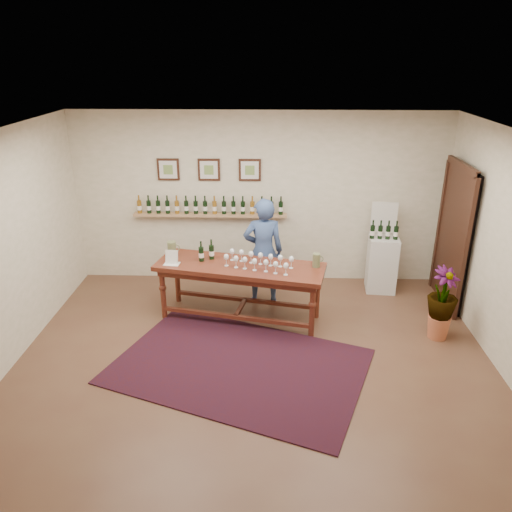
{
  "coord_description": "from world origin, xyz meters",
  "views": [
    {
      "loc": [
        0.19,
        -5.33,
        3.64
      ],
      "look_at": [
        0.0,
        0.8,
        1.1
      ],
      "focal_mm": 35.0,
      "sensor_mm": 36.0,
      "label": 1
    }
  ],
  "objects_px": {
    "potted_plant": "(442,304)",
    "person": "(263,252)",
    "tasting_table": "(240,273)",
    "display_pedestal": "(382,264)"
  },
  "relations": [
    {
      "from": "potted_plant",
      "to": "person",
      "type": "xyz_separation_m",
      "value": [
        -2.4,
        1.0,
        0.31
      ]
    },
    {
      "from": "tasting_table",
      "to": "person",
      "type": "bearing_deg",
      "value": 71.03
    },
    {
      "from": "display_pedestal",
      "to": "potted_plant",
      "type": "xyz_separation_m",
      "value": [
        0.49,
        -1.47,
        0.06
      ]
    },
    {
      "from": "tasting_table",
      "to": "potted_plant",
      "type": "distance_m",
      "value": 2.77
    },
    {
      "from": "potted_plant",
      "to": "person",
      "type": "distance_m",
      "value": 2.62
    },
    {
      "from": "display_pedestal",
      "to": "person",
      "type": "xyz_separation_m",
      "value": [
        -1.9,
        -0.47,
        0.38
      ]
    },
    {
      "from": "display_pedestal",
      "to": "person",
      "type": "distance_m",
      "value": 2.0
    },
    {
      "from": "tasting_table",
      "to": "display_pedestal",
      "type": "bearing_deg",
      "value": 36.3
    },
    {
      "from": "potted_plant",
      "to": "person",
      "type": "bearing_deg",
      "value": 157.35
    },
    {
      "from": "potted_plant",
      "to": "display_pedestal",
      "type": "bearing_deg",
      "value": 108.56
    }
  ]
}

